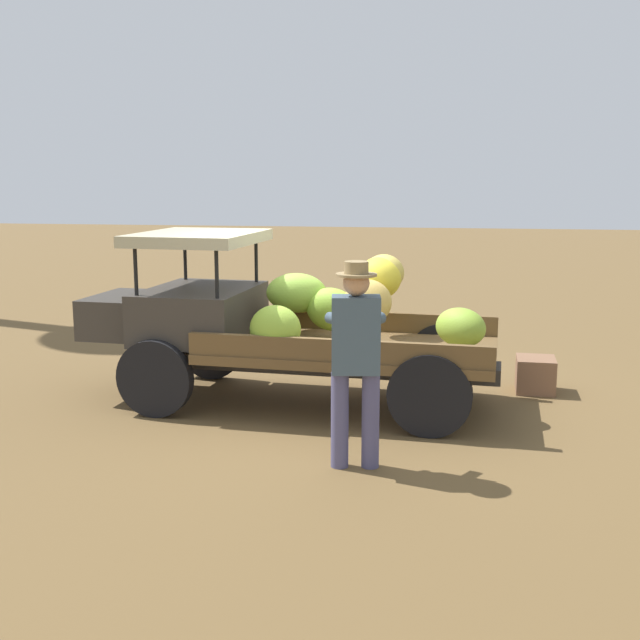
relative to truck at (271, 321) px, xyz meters
The scene contains 4 objects.
ground_plane 1.05m from the truck, behind, with size 60.00×60.00×0.00m, color brown.
truck is the anchor object (origin of this frame).
farmer 2.18m from the truck, 121.71° to the left, with size 0.52×0.48×1.76m.
wooden_crate 3.11m from the truck, 163.80° to the right, with size 0.47×0.43×0.39m, color brown.
Camera 1 is at (-1.33, 8.18, 2.44)m, focal length 44.13 mm.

